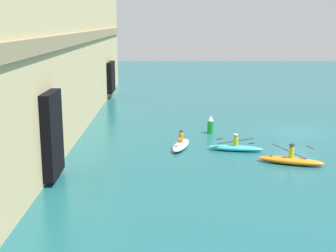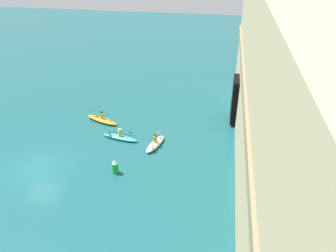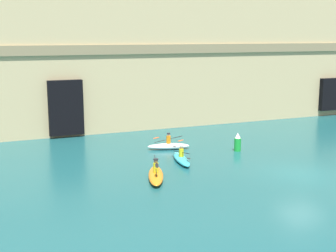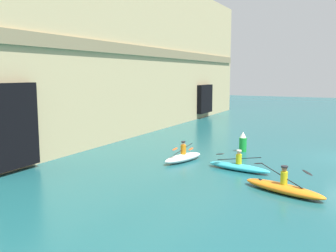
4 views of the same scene
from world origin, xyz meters
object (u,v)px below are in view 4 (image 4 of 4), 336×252
(kayak_cyan, at_px, (239,166))
(marker_buoy, at_px, (243,142))
(kayak_orange, at_px, (284,188))
(kayak_white, at_px, (183,157))

(kayak_cyan, distance_m, marker_buoy, 4.77)
(kayak_cyan, bearing_deg, kayak_orange, 145.12)
(kayak_orange, bearing_deg, kayak_white, -8.26)
(kayak_orange, height_order, marker_buoy, marker_buoy)
(kayak_cyan, distance_m, kayak_orange, 3.78)
(kayak_orange, bearing_deg, kayak_cyan, -25.32)
(kayak_cyan, height_order, marker_buoy, marker_buoy)
(kayak_cyan, xyz_separation_m, kayak_white, (0.54, 3.28, 0.04))
(kayak_white, distance_m, marker_buoy, 4.68)
(marker_buoy, bearing_deg, kayak_cyan, -167.13)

